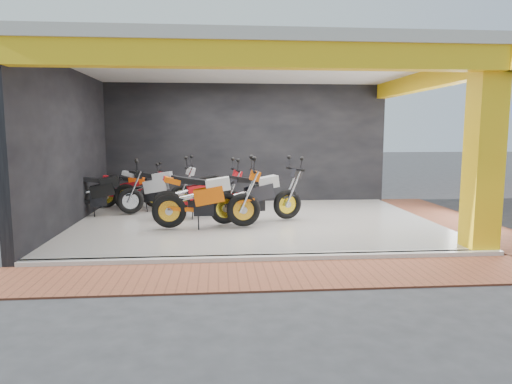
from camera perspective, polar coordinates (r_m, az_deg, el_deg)
ground at (r=8.58m, az=0.93°, el=-6.77°), size 80.00×80.00×0.00m
showroom_floor at (r=10.51m, az=-0.16°, el=-3.84°), size 8.00×6.00×0.10m
showroom_ceiling at (r=10.42m, az=-0.17°, el=15.68°), size 8.40×6.40×0.20m
back_wall at (r=13.41m, az=-1.24°, el=5.92°), size 8.20×0.20×3.50m
left_wall at (r=10.79m, az=-22.51°, el=4.98°), size 0.20×6.20×3.50m
corner_column at (r=8.82m, az=26.60°, el=4.34°), size 0.50×0.50×3.50m
header_beam_front at (r=7.42m, az=1.79°, el=16.69°), size 8.40×0.30×0.40m
header_beam_right at (r=11.42m, az=20.83°, el=12.96°), size 0.30×6.40×0.40m
floor_kerb at (r=7.59m, az=1.71°, el=-8.29°), size 8.00×0.20×0.10m
paver_front at (r=6.86m, az=2.46°, el=-10.33°), size 9.00×1.40×0.03m
paver_right at (r=11.91m, az=23.57°, el=-3.31°), size 1.40×7.00×0.03m
moto_hero at (r=9.59m, az=-1.58°, el=-0.20°), size 2.41×0.92×1.46m
moto_row_a at (r=10.45m, az=3.95°, el=0.28°), size 2.46×1.50×1.41m
moto_row_b at (r=10.83m, az=-3.51°, el=0.37°), size 2.32×1.18×1.35m
moto_row_c at (r=12.50m, az=-12.72°, el=0.73°), size 1.94×0.76×1.17m
moto_row_d at (r=11.55m, az=-15.47°, el=0.43°), size 2.24×1.16×1.30m
moto_row_e at (r=11.73m, az=-9.22°, el=0.89°), size 2.35×1.16×1.37m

